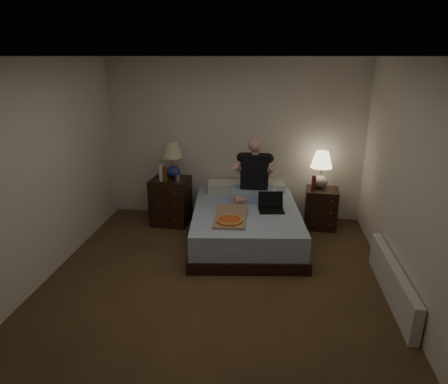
# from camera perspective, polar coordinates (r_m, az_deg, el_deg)

# --- Properties ---
(floor) EXTENTS (4.00, 4.50, 0.00)m
(floor) POSITION_cam_1_polar(r_m,az_deg,el_deg) (4.67, -1.34, -13.54)
(floor) COLOR brown
(floor) RESTS_ON ground
(ceiling) EXTENTS (4.00, 4.50, 0.00)m
(ceiling) POSITION_cam_1_polar(r_m,az_deg,el_deg) (3.94, -1.63, 18.84)
(ceiling) COLOR white
(ceiling) RESTS_ON ground
(wall_back) EXTENTS (4.00, 0.00, 2.50)m
(wall_back) POSITION_cam_1_polar(r_m,az_deg,el_deg) (6.30, 1.46, 7.40)
(wall_back) COLOR silver
(wall_back) RESTS_ON ground
(wall_front) EXTENTS (4.00, 0.00, 2.50)m
(wall_front) POSITION_cam_1_polar(r_m,az_deg,el_deg) (2.15, -10.45, -17.12)
(wall_front) COLOR silver
(wall_front) RESTS_ON ground
(wall_left) EXTENTS (0.00, 4.50, 2.50)m
(wall_left) POSITION_cam_1_polar(r_m,az_deg,el_deg) (4.84, -25.65, 1.97)
(wall_left) COLOR silver
(wall_left) RESTS_ON ground
(wall_right) EXTENTS (0.00, 4.50, 2.50)m
(wall_right) POSITION_cam_1_polar(r_m,az_deg,el_deg) (4.34, 25.68, 0.18)
(wall_right) COLOR silver
(wall_right) RESTS_ON ground
(bed) EXTENTS (1.64, 2.07, 0.48)m
(bed) POSITION_cam_1_polar(r_m,az_deg,el_deg) (5.67, 3.13, -4.64)
(bed) COLOR #5779AE
(bed) RESTS_ON floor
(nightstand_left) EXTENTS (0.59, 0.54, 0.72)m
(nightstand_left) POSITION_cam_1_polar(r_m,az_deg,el_deg) (6.26, -7.60, -1.28)
(nightstand_left) COLOR black
(nightstand_left) RESTS_ON floor
(nightstand_right) EXTENTS (0.50, 0.45, 0.61)m
(nightstand_right) POSITION_cam_1_polar(r_m,az_deg,el_deg) (6.25, 13.68, -2.26)
(nightstand_right) COLOR black
(nightstand_right) RESTS_ON floor
(lamp_left) EXTENTS (0.38, 0.38, 0.56)m
(lamp_left) POSITION_cam_1_polar(r_m,az_deg,el_deg) (6.14, -7.37, 4.59)
(lamp_left) COLOR navy
(lamp_left) RESTS_ON nightstand_left
(lamp_right) EXTENTS (0.37, 0.37, 0.56)m
(lamp_right) POSITION_cam_1_polar(r_m,az_deg,el_deg) (6.14, 13.69, 3.10)
(lamp_right) COLOR gray
(lamp_right) RESTS_ON nightstand_right
(water_bottle) EXTENTS (0.07, 0.07, 0.25)m
(water_bottle) POSITION_cam_1_polar(r_m,az_deg,el_deg) (6.03, -8.98, 2.72)
(water_bottle) COLOR silver
(water_bottle) RESTS_ON nightstand_left
(soda_can) EXTENTS (0.07, 0.07, 0.10)m
(soda_can) POSITION_cam_1_polar(r_m,az_deg,el_deg) (5.98, -6.65, 1.94)
(soda_can) COLOR beige
(soda_can) RESTS_ON nightstand_left
(beer_bottle_left) EXTENTS (0.06, 0.06, 0.23)m
(beer_bottle_left) POSITION_cam_1_polar(r_m,az_deg,el_deg) (5.99, -8.39, 2.55)
(beer_bottle_left) COLOR #63370E
(beer_bottle_left) RESTS_ON nightstand_left
(beer_bottle_right) EXTENTS (0.06, 0.06, 0.23)m
(beer_bottle_right) POSITION_cam_1_polar(r_m,az_deg,el_deg) (6.04, 12.68, 1.27)
(beer_bottle_right) COLOR #5B1A0D
(beer_bottle_right) RESTS_ON nightstand_right
(person) EXTENTS (0.68, 0.54, 0.93)m
(person) POSITION_cam_1_polar(r_m,az_deg,el_deg) (5.81, 4.39, 3.29)
(person) COLOR black
(person) RESTS_ON bed
(laptop) EXTENTS (0.37, 0.32, 0.24)m
(laptop) POSITION_cam_1_polar(r_m,az_deg,el_deg) (5.47, 6.81, -1.57)
(laptop) COLOR black
(laptop) RESTS_ON bed
(pizza_box) EXTENTS (0.42, 0.77, 0.08)m
(pizza_box) POSITION_cam_1_polar(r_m,az_deg,el_deg) (5.06, 0.80, -4.14)
(pizza_box) COLOR tan
(pizza_box) RESTS_ON bed
(radiator) EXTENTS (0.10, 1.60, 0.40)m
(radiator) POSITION_cam_1_polar(r_m,az_deg,el_deg) (4.76, 22.90, -11.67)
(radiator) COLOR silver
(radiator) RESTS_ON floor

